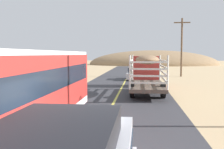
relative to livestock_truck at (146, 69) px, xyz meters
name	(u,v)px	position (x,y,z in m)	size (l,w,h in m)	color
livestock_truck	(146,69)	(0.00, 0.00, 0.00)	(2.53, 9.70, 3.02)	#B2332D
bus	(30,89)	(-4.82, -13.29, -0.04)	(2.54, 10.00, 3.21)	red
car_far	(134,74)	(-1.17, 8.76, -1.10)	(1.80, 4.40, 1.46)	silver
power_pole_mid	(182,45)	(5.19, 13.84, 2.51)	(2.20, 0.24, 8.02)	brown
boulder_near_shoulder	(3,75)	(-18.12, 8.89, -1.34)	(1.62, 1.59, 0.89)	#84705B
distant_hill	(153,65)	(3.49, 55.43, -1.79)	(38.29, 23.97, 8.50)	#957553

